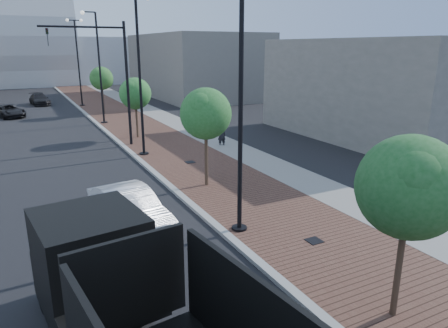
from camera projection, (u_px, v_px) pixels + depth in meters
name	position (u px, v px, depth m)	size (l,w,h in m)	color
sidewalk	(121.00, 111.00, 41.74)	(7.00, 140.00, 0.12)	#4C2D23
concrete_strip	(147.00, 110.00, 42.92)	(2.40, 140.00, 0.13)	slate
curb	(86.00, 114.00, 40.20)	(0.30, 140.00, 0.14)	gray
white_sedan	(130.00, 210.00, 14.85)	(1.62, 4.64, 1.53)	silver
dark_car_mid	(9.00, 111.00, 38.65)	(1.98, 4.30, 1.19)	black
dark_car_far	(40.00, 99.00, 46.75)	(1.77, 4.34, 1.26)	black
pedestrian	(222.00, 135.00, 27.16)	(0.56, 0.37, 1.54)	black
streetlight_1	(238.00, 113.00, 13.57)	(1.44, 0.56, 9.21)	black
streetlight_2	(140.00, 76.00, 23.75)	(1.72, 0.56, 9.28)	black
streetlight_3	(99.00, 73.00, 34.10)	(1.44, 0.56, 9.21)	black
streetlight_4	(78.00, 62.00, 44.28)	(1.72, 0.56, 9.28)	black
traffic_mast	(113.00, 71.00, 25.88)	(5.09, 0.20, 8.00)	black
tree_0	(410.00, 187.00, 9.22)	(2.44, 2.40, 4.64)	#382619
tree_1	(206.00, 114.00, 18.61)	(2.41, 2.37, 4.72)	#382619
tree_2	(136.00, 94.00, 28.94)	(2.31, 2.24, 4.38)	#382619
tree_3	(102.00, 78.00, 39.13)	(2.28, 2.21, 4.63)	#382619
convention_center	(32.00, 49.00, 76.17)	(50.00, 30.00, 50.00)	#A7ABB1
commercial_block_ne	(195.00, 65.00, 54.66)	(12.00, 22.00, 8.00)	#67635D
commercial_block_e	(380.00, 88.00, 30.02)	(10.00, 16.00, 7.00)	#615D57
utility_cover_1	(314.00, 241.00, 13.87)	(0.50, 0.50, 0.02)	black
utility_cover_2	(190.00, 162.00, 23.28)	(0.50, 0.50, 0.02)	black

